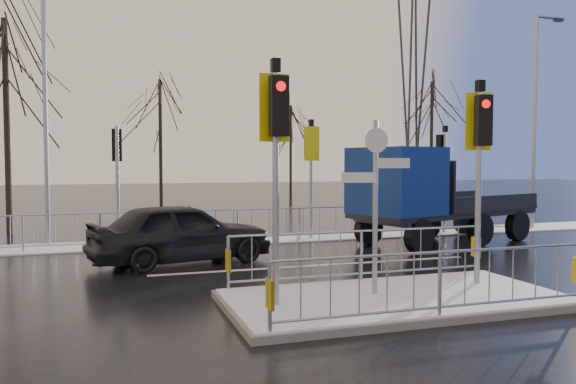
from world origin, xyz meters
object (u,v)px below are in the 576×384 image
object	(u,v)px
flatbed_truck	(417,194)
street_lamp_left	(48,95)
street_lamp_right	(536,112)
traffic_island	(394,281)
car_far_lane	(181,232)

from	to	relation	value
flatbed_truck	street_lamp_left	xyz separation A→B (m)	(-10.35, 3.68, 2.94)
flatbed_truck	street_lamp_right	xyz separation A→B (m)	(6.66, 2.68, 2.84)
street_lamp_right	street_lamp_left	distance (m)	17.03
traffic_island	flatbed_truck	bearing A→B (deg)	55.93
traffic_island	street_lamp_right	xyz separation A→B (m)	(10.58, 8.49, 4.00)
car_far_lane	flatbed_truck	bearing A→B (deg)	-98.61
traffic_island	car_far_lane	size ratio (longest dim) A/B	1.34
car_far_lane	street_lamp_left	bearing A→B (deg)	23.89
flatbed_truck	street_lamp_left	world-z (taller)	street_lamp_left
flatbed_truck	street_lamp_left	size ratio (longest dim) A/B	0.81
street_lamp_left	street_lamp_right	bearing A→B (deg)	-3.37
car_far_lane	street_lamp_right	bearing A→B (deg)	-90.20
traffic_island	street_lamp_left	distance (m)	12.17
flatbed_truck	car_far_lane	bearing A→B (deg)	-174.68
street_lamp_right	street_lamp_left	xyz separation A→B (m)	(-17.00, 1.00, 0.10)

